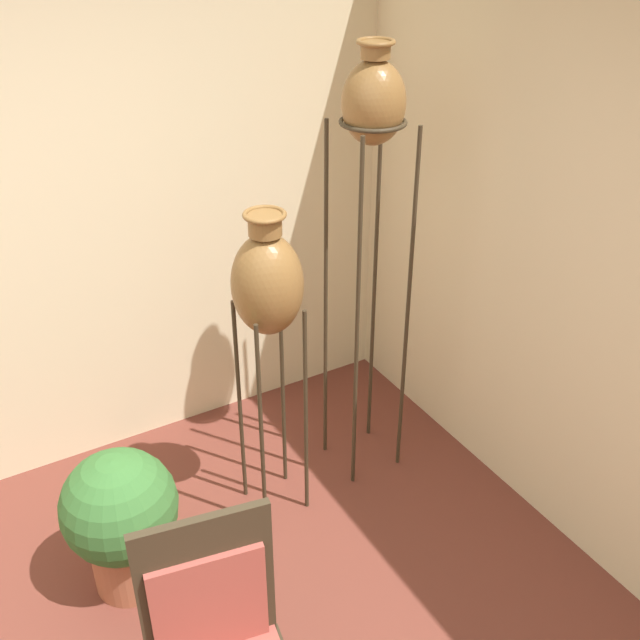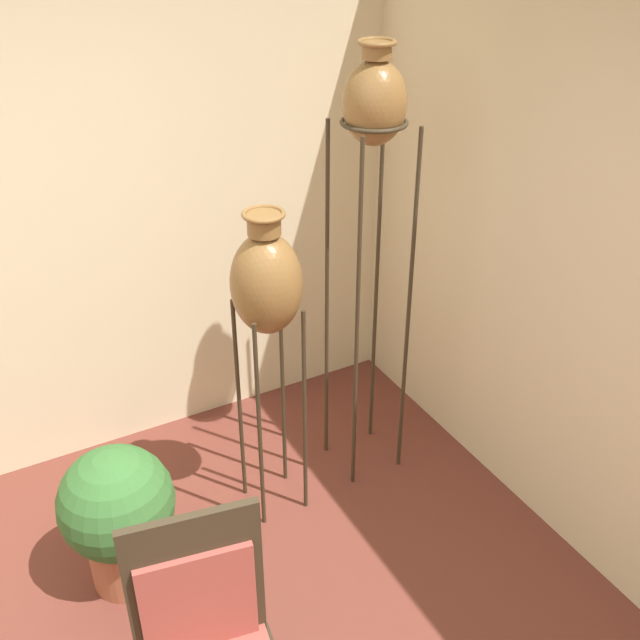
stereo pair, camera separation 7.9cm
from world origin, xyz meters
The scene contains 3 objects.
vase_stand_tall centered at (1.54, 1.29, 1.86)m, with size 0.31×0.31×2.20m.
vase_stand_medium centered at (0.98, 1.22, 1.24)m, with size 0.32×0.32×1.59m.
potted_plant centered at (0.18, 1.10, 0.39)m, with size 0.50×0.50×0.71m.
Camera 2 is at (-0.18, -1.39, 2.76)m, focal length 42.00 mm.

